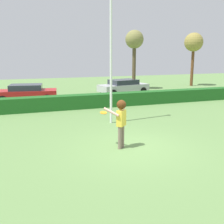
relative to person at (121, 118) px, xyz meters
The scene contains 9 objects.
ground_plane 1.22m from the person, 15.85° to the right, with size 60.00×60.00×0.00m, color #648A4B.
person is the anchor object (origin of this frame).
frisbee 0.70m from the person, 138.21° to the left, with size 0.25×0.25×0.07m.
lamppost 4.65m from the person, 76.26° to the left, with size 0.24×0.24×7.19m.
hedge_row 7.83m from the person, 86.91° to the left, with size 25.37×0.90×0.86m, color #1E5B1F.
parked_car_red 11.69m from the person, 103.87° to the left, with size 4.41×2.32×1.25m.
parked_car_silver 13.44m from the person, 67.84° to the left, with size 4.45×2.47×1.25m.
oak_tree 17.08m from the person, 64.53° to the left, with size 1.70×1.70×5.52m.
willow_tree 21.51m from the person, 48.06° to the left, with size 1.92×1.92×5.48m.
Camera 1 is at (-3.93, -8.83, 3.42)m, focal length 44.10 mm.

